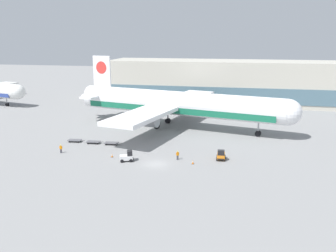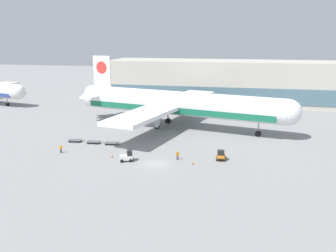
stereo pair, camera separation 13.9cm
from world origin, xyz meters
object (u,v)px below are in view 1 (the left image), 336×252
baggage_dolly_third (111,143)px  traffic_cone_near (193,162)px  baggage_dolly_second (93,142)px  ground_crew_far (61,148)px  baggage_dolly_lead (75,140)px  ground_crew_near (178,155)px  airplane_main (175,104)px  baggage_tug_foreground (221,155)px  traffic_cone_far (112,156)px  baggage_tug_mid (127,157)px

baggage_dolly_third → traffic_cone_near: 20.19m
baggage_dolly_second → ground_crew_far: (-3.55, -7.40, 0.58)m
baggage_dolly_lead → ground_crew_near: bearing=-20.9°
airplane_main → traffic_cone_near: 27.97m
airplane_main → baggage_tug_foreground: (13.02, -22.82, -4.96)m
baggage_tug_foreground → traffic_cone_near: size_ratio=3.48×
ground_crew_near → traffic_cone_far: ground_crew_near is taller
baggage_tug_mid → baggage_dolly_lead: bearing=125.8°
baggage_dolly_third → traffic_cone_near: traffic_cone_near is taller
baggage_tug_foreground → baggage_tug_mid: same height
baggage_tug_mid → traffic_cone_near: size_ratio=3.83×
baggage_tug_mid → ground_crew_far: (-14.06, 1.99, 0.10)m
baggage_dolly_lead → ground_crew_near: size_ratio=2.23×
baggage_dolly_lead → traffic_cone_far: bearing=-39.8°
baggage_dolly_lead → baggage_dolly_third: 8.38m
baggage_tug_foreground → baggage_dolly_lead: 31.88m
airplane_main → ground_crew_far: size_ratio=34.25×
airplane_main → traffic_cone_far: size_ratio=94.29×
baggage_dolly_second → ground_crew_near: size_ratio=2.23×
ground_crew_far → traffic_cone_near: size_ratio=2.31×
traffic_cone_far → traffic_cone_near: bearing=-2.6°
ground_crew_near → traffic_cone_far: (-12.27, -1.10, -0.68)m
ground_crew_far → airplane_main: bearing=-134.9°
airplane_main → ground_crew_near: bearing=-64.8°
traffic_cone_far → airplane_main: bearing=74.5°
traffic_cone_near → traffic_cone_far: bearing=177.4°
airplane_main → baggage_tug_mid: airplane_main is taller
baggage_tug_mid → traffic_cone_far: bearing=134.0°
airplane_main → baggage_tug_mid: bearing=-84.4°
traffic_cone_far → ground_crew_near: bearing=5.1°
traffic_cone_far → baggage_tug_foreground: bearing=7.4°
airplane_main → baggage_dolly_second: bearing=-115.4°
baggage_dolly_second → baggage_dolly_third: 4.03m
baggage_tug_mid → ground_crew_near: baggage_tug_mid is taller
baggage_dolly_third → traffic_cone_near: size_ratio=5.18×
traffic_cone_near → ground_crew_near: bearing=149.7°
airplane_main → baggage_dolly_second: size_ratio=15.26×
airplane_main → traffic_cone_far: (-7.04, -25.43, -5.54)m
baggage_dolly_lead → traffic_cone_far: 13.93m
baggage_dolly_second → baggage_dolly_third: size_ratio=1.00×
baggage_dolly_lead → ground_crew_far: (0.79, -7.69, 0.58)m
ground_crew_far → traffic_cone_far: (10.57, -0.37, -0.68)m
airplane_main → baggage_tug_foreground: 26.73m
baggage_tug_mid → traffic_cone_far: 3.89m
traffic_cone_near → traffic_cone_far: 15.37m
airplane_main → baggage_tug_foreground: airplane_main is taller
ground_crew_far → baggage_dolly_third: bearing=-145.7°
baggage_tug_mid → baggage_dolly_third: size_ratio=0.74×
ground_crew_near → traffic_cone_far: bearing=151.6°
traffic_cone_near → traffic_cone_far: traffic_cone_near is taller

